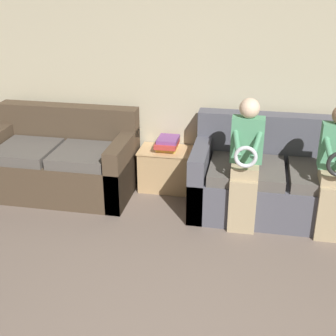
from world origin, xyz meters
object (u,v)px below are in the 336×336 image
Objects in this scene: couch_side at (61,163)px; child_right_seated at (336,168)px; book_stack at (167,144)px; child_left_seated at (246,159)px; couch_main at (285,181)px; side_shelf at (167,168)px.

child_right_seated is (2.84, -0.40, 0.35)m from couch_side.
child_right_seated is 1.82m from book_stack.
child_right_seated is at bearing -0.32° from child_left_seated.
couch_side is (-2.43, 0.02, -0.00)m from couch_main.
side_shelf is 0.30m from book_stack.
child_right_seated is 3.99× the size of book_stack.
side_shelf is 1.98× the size of book_stack.
couch_side is 1.28× the size of child_left_seated.
couch_side is at bearing 168.86° from child_left_seated.
child_left_seated is 1.19m from side_shelf.
child_left_seated is 4.07× the size of book_stack.
couch_main is at bearing -0.42° from couch_side.
couch_side is 1.30× the size of child_right_seated.
child_right_seated reaches higher than book_stack.
child_left_seated is at bearing 179.68° from child_right_seated.
book_stack is at bearing 158.34° from child_right_seated.
side_shelf is at bearing 167.75° from couch_main.
couch_main is 1.16× the size of couch_side.
child_right_seated is 1.87m from side_shelf.
book_stack is (0.00, 0.00, 0.30)m from side_shelf.
couch_main is 1.52× the size of child_right_seated.
child_left_seated is 2.05× the size of side_shelf.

